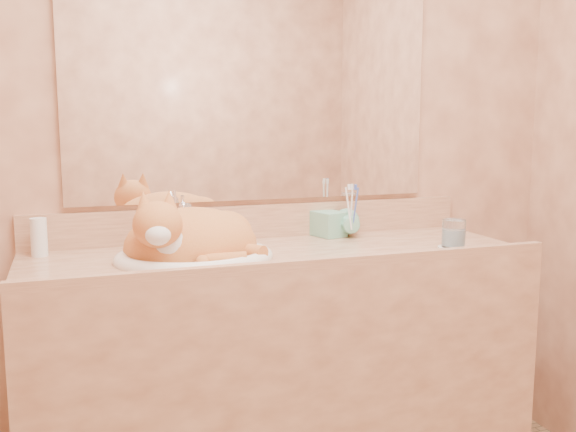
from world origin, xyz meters
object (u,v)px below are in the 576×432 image
object	(u,v)px
vanity_counter	(280,378)
toothbrush_cup	(352,226)
sink_basin	(194,235)
water_glass	(454,233)
cat	(188,237)
soap_dispenser	(339,210)

from	to	relation	value
vanity_counter	toothbrush_cup	distance (m)	0.58
sink_basin	water_glass	xyz separation A→B (m)	(0.83, -0.13, -0.02)
water_glass	toothbrush_cup	bearing A→B (deg)	129.41
vanity_counter	toothbrush_cup	xyz separation A→B (m)	(0.32, 0.13, 0.47)
cat	water_glass	xyz separation A→B (m)	(0.84, -0.15, -0.01)
sink_basin	cat	world-z (taller)	cat
soap_dispenser	sink_basin	bearing A→B (deg)	-178.03
soap_dispenser	water_glass	distance (m)	0.42
cat	toothbrush_cup	world-z (taller)	cat
sink_basin	toothbrush_cup	xyz separation A→B (m)	(0.59, 0.15, -0.03)
soap_dispenser	toothbrush_cup	bearing A→B (deg)	-48.07
cat	sink_basin	bearing A→B (deg)	-45.55
cat	soap_dispenser	xyz separation A→B (m)	(0.57, 0.16, 0.03)
soap_dispenser	toothbrush_cup	distance (m)	0.07
vanity_counter	water_glass	distance (m)	0.74
vanity_counter	sink_basin	world-z (taller)	sink_basin
water_glass	sink_basin	bearing A→B (deg)	170.85
cat	toothbrush_cup	xyz separation A→B (m)	(0.61, 0.13, -0.02)
sink_basin	soap_dispenser	xyz separation A→B (m)	(0.55, 0.18, 0.03)
sink_basin	toothbrush_cup	distance (m)	0.61
cat	toothbrush_cup	size ratio (longest dim) A/B	4.20
soap_dispenser	water_glass	bearing A→B (deg)	-64.17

